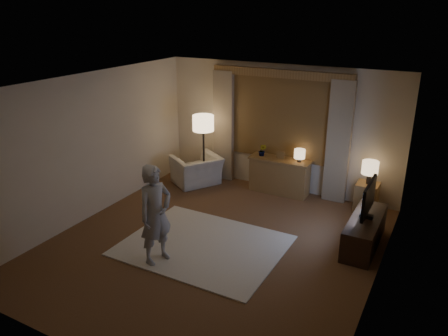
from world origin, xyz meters
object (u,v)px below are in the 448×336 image
Objects in this scene: tv_stand at (364,232)px; sideboard at (279,177)px; side_table at (366,197)px; person at (156,214)px; armchair at (197,170)px.

sideboard is at bearing 145.78° from tv_stand.
person reaches higher than side_table.
tv_stand is 0.91× the size of person.
person is at bearing -143.66° from tv_stand.
sideboard is 0.86× the size of tv_stand.
sideboard reaches higher than tv_stand.
person is (1.11, -2.91, 0.48)m from armchair.
tv_stand is (3.76, -0.96, -0.06)m from armchair.
person is at bearing 52.68° from armchair.
tv_stand is 3.34m from person.
sideboard reaches higher than armchair.
armchair is (-1.76, -0.41, -0.04)m from sideboard.
side_table reaches higher than tv_stand.
armchair is 0.62× the size of person.
side_table is 4.09m from person.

